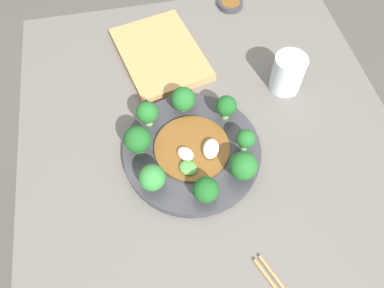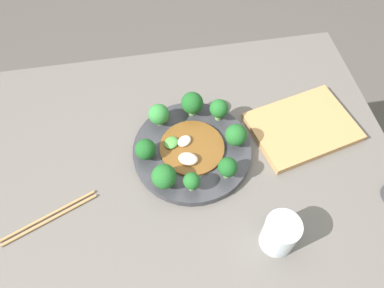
# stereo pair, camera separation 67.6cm
# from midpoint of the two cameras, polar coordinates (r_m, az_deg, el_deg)

# --- Properties ---
(ground_plane) EXTENTS (8.00, 8.00, 0.00)m
(ground_plane) POSITION_cam_midpoint_polar(r_m,az_deg,el_deg) (1.55, 7.62, -25.61)
(ground_plane) COLOR #4C4742
(table) EXTENTS (1.10, 0.87, 0.75)m
(table) POSITION_cam_midpoint_polar(r_m,az_deg,el_deg) (1.19, 9.81, -23.15)
(table) COLOR #5B5651
(table) RESTS_ON ground_plane
(plate) EXTENTS (0.30, 0.30, 0.02)m
(plate) POSITION_cam_midpoint_polar(r_m,az_deg,el_deg) (0.83, 14.86, -14.54)
(plate) COLOR #333338
(plate) RESTS_ON table
(broccoli_northwest) EXTENTS (0.05, 0.05, 0.06)m
(broccoli_northwest) POSITION_cam_midpoint_polar(r_m,az_deg,el_deg) (0.79, 22.72, -18.18)
(broccoli_northwest) COLOR #7AAD5B
(broccoli_northwest) RESTS_ON plate
(broccoli_southwest) EXTENTS (0.05, 0.05, 0.07)m
(broccoli_southwest) POSITION_cam_midpoint_polar(r_m,az_deg,el_deg) (0.84, 19.35, -6.86)
(broccoli_southwest) COLOR #7AAD5B
(broccoli_southwest) RESTS_ON plate
(broccoli_northeast) EXTENTS (0.06, 0.06, 0.07)m
(broccoli_northeast) POSITION_cam_midpoint_polar(r_m,az_deg,el_deg) (0.75, 11.74, -21.02)
(broccoli_northeast) COLOR #7AAD5B
(broccoli_northeast) RESTS_ON plate
(broccoli_east) EXTENTS (0.05, 0.05, 0.06)m
(broccoli_east) POSITION_cam_midpoint_polar(r_m,az_deg,el_deg) (0.77, 7.28, -15.63)
(broccoli_east) COLOR #7AAD5B
(broccoli_east) RESTS_ON plate
(broccoli_southeast) EXTENTS (0.05, 0.05, 0.06)m
(broccoli_southeast) POSITION_cam_midpoint_polar(r_m,az_deg,el_deg) (0.80, 8.75, -8.28)
(broccoli_southeast) COLOR #7AAD5B
(broccoli_southeast) RESTS_ON plate
(broccoli_north) EXTENTS (0.04, 0.04, 0.06)m
(broccoli_north) POSITION_cam_midpoint_polar(r_m,az_deg,el_deg) (0.76, 16.92, -21.44)
(broccoli_north) COLOR #7AAD5B
(broccoli_north) RESTS_ON plate
(broccoli_south) EXTENTS (0.06, 0.06, 0.07)m
(broccoli_south) POSITION_cam_midpoint_polar(r_m,az_deg,el_deg) (0.83, 14.56, -5.88)
(broccoli_south) COLOR #7AAD5B
(broccoli_south) RESTS_ON plate
(broccoli_west) EXTENTS (0.06, 0.06, 0.06)m
(broccoli_west) POSITION_cam_midpoint_polar(r_m,az_deg,el_deg) (0.83, 22.88, -11.79)
(broccoli_west) COLOR #89B76B
(broccoli_west) RESTS_ON plate
(stirfry_center) EXTENTS (0.17, 0.17, 0.03)m
(stirfry_center) POSITION_cam_midpoint_polar(r_m,az_deg,el_deg) (0.82, 14.75, -14.44)
(stirfry_center) COLOR brown
(stirfry_center) RESTS_ON plate
(drinking_glass) EXTENTS (0.08, 0.08, 0.10)m
(drinking_glass) POSITION_cam_midpoint_polar(r_m,az_deg,el_deg) (0.83, 32.57, -27.65)
(drinking_glass) COLOR silver
(drinking_glass) RESTS_ON table
(chopsticks) EXTENTS (0.22, 0.11, 0.01)m
(chopsticks) POSITION_cam_midpoint_polar(r_m,az_deg,el_deg) (0.79, -10.35, -27.53)
(chopsticks) COLOR #AD7F4C
(chopsticks) RESTS_ON table
(cutting_board) EXTENTS (0.31, 0.25, 0.02)m
(cutting_board) POSITION_cam_midpoint_polar(r_m,az_deg,el_deg) (0.98, 31.55, -8.63)
(cutting_board) COLOR #AD7F4C
(cutting_board) RESTS_ON table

